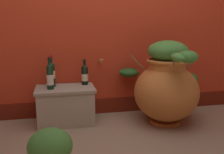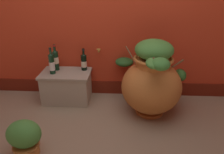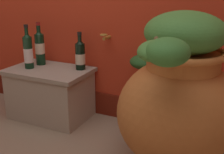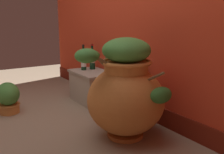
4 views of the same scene
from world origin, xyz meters
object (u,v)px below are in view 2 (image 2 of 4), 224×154
object	(u,v)px
wine_bottle_middle	(84,61)
terracotta_urn	(151,81)
potted_shrub	(25,137)
wine_bottle_left	(52,63)
wine_bottle_right	(56,59)

from	to	relation	value
wine_bottle_middle	terracotta_urn	bearing A→B (deg)	-22.26
terracotta_urn	potted_shrub	bearing A→B (deg)	-147.23
wine_bottle_middle	potted_shrub	bearing A→B (deg)	-107.91
wine_bottle_left	wine_bottle_right	xyz separation A→B (m)	(0.01, 0.13, 0.01)
potted_shrub	wine_bottle_middle	bearing A→B (deg)	72.09
wine_bottle_left	wine_bottle_middle	distance (m)	0.41
wine_bottle_middle	potted_shrub	distance (m)	1.24
wine_bottle_right	potted_shrub	distance (m)	1.18
terracotta_urn	wine_bottle_left	world-z (taller)	terracotta_urn
terracotta_urn	wine_bottle_right	world-z (taller)	terracotta_urn
wine_bottle_middle	potted_shrub	world-z (taller)	wine_bottle_middle
wine_bottle_middle	wine_bottle_left	bearing A→B (deg)	-159.32
wine_bottle_left	potted_shrub	world-z (taller)	wine_bottle_left
wine_bottle_right	wine_bottle_left	bearing A→B (deg)	-96.11
wine_bottle_middle	wine_bottle_right	xyz separation A→B (m)	(-0.37, -0.02, 0.03)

